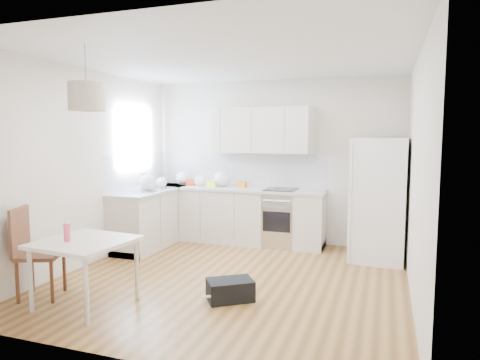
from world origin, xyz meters
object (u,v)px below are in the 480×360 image
at_px(refrigerator, 381,199).
at_px(dining_table, 85,247).
at_px(gym_bag, 230,290).
at_px(dining_chair, 41,253).

height_order(refrigerator, dining_table, refrigerator).
bearing_deg(refrigerator, gym_bag, -120.30).
xyz_separation_m(dining_table, dining_chair, (-0.61, 0.02, -0.12)).
relative_size(refrigerator, dining_table, 1.81).
bearing_deg(dining_chair, refrigerator, 16.87).
bearing_deg(gym_bag, dining_table, 169.52).
bearing_deg(gym_bag, refrigerator, 20.47).
height_order(dining_table, gym_bag, dining_table).
distance_m(dining_table, dining_chair, 0.62).
distance_m(refrigerator, dining_chair, 4.49).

